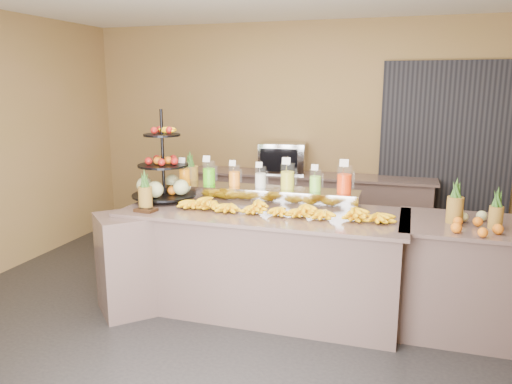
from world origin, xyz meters
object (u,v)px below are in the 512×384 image
at_px(right_fruit_pile, 473,220).
at_px(oven_warmer, 283,158).
at_px(pitcher_tray, 260,195).
at_px(banana_heap, 280,207).
at_px(fruit_stand, 167,177).
at_px(condiment_caddy, 146,210).

bearing_deg(right_fruit_pile, oven_warmer, 135.57).
relative_size(pitcher_tray, right_fruit_pile, 4.60).
distance_m(banana_heap, fruit_stand, 1.20).
relative_size(fruit_stand, condiment_caddy, 4.95).
distance_m(right_fruit_pile, oven_warmer, 2.85).
bearing_deg(pitcher_tray, banana_heap, -51.21).
bearing_deg(oven_warmer, banana_heap, -82.96).
relative_size(banana_heap, right_fruit_pile, 4.70).
bearing_deg(fruit_stand, condiment_caddy, -70.76).
relative_size(fruit_stand, oven_warmer, 1.53).
bearing_deg(fruit_stand, right_fruit_pile, 13.19).
bearing_deg(right_fruit_pile, banana_heap, -179.23).
height_order(pitcher_tray, banana_heap, banana_heap).
xyz_separation_m(pitcher_tray, condiment_caddy, (-0.87, -0.61, -0.06)).
bearing_deg(banana_heap, pitcher_tray, 128.79).
xyz_separation_m(banana_heap, oven_warmer, (-0.49, 2.02, 0.13)).
relative_size(banana_heap, oven_warmer, 3.32).
xyz_separation_m(pitcher_tray, fruit_stand, (-0.89, -0.15, 0.15)).
distance_m(condiment_caddy, oven_warmer, 2.38).
height_order(banana_heap, fruit_stand, fruit_stand).
distance_m(pitcher_tray, oven_warmer, 1.69).
relative_size(right_fruit_pile, oven_warmer, 0.71).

